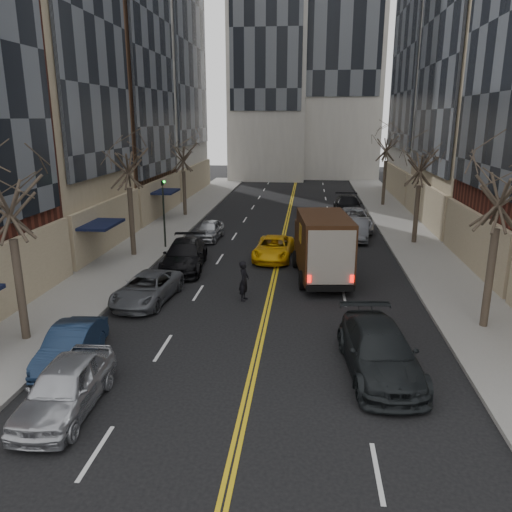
{
  "coord_description": "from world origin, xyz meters",
  "views": [
    {
      "loc": [
        1.67,
        -8.35,
        8.19
      ],
      "look_at": [
        -0.58,
        13.06,
        2.2
      ],
      "focal_mm": 35.0,
      "sensor_mm": 36.0,
      "label": 1
    }
  ],
  "objects_px": {
    "ups_truck": "(322,246)",
    "pedestrian": "(244,281)",
    "observer_sedan": "(380,351)",
    "taxi": "(274,248)"
  },
  "relations": [
    {
      "from": "ups_truck",
      "to": "observer_sedan",
      "type": "distance_m",
      "value": 10.11
    },
    {
      "from": "observer_sedan",
      "to": "pedestrian",
      "type": "relative_size",
      "value": 2.99
    },
    {
      "from": "observer_sedan",
      "to": "pedestrian",
      "type": "bearing_deg",
      "value": 124.4
    },
    {
      "from": "ups_truck",
      "to": "observer_sedan",
      "type": "bearing_deg",
      "value": -86.87
    },
    {
      "from": "pedestrian",
      "to": "observer_sedan",
      "type": "bearing_deg",
      "value": -131.85
    },
    {
      "from": "taxi",
      "to": "observer_sedan",
      "type": "bearing_deg",
      "value": -68.39
    },
    {
      "from": "observer_sedan",
      "to": "taxi",
      "type": "xyz_separation_m",
      "value": [
        -4.45,
        13.52,
        -0.14
      ]
    },
    {
      "from": "ups_truck",
      "to": "taxi",
      "type": "bearing_deg",
      "value": 121.05
    },
    {
      "from": "taxi",
      "to": "pedestrian",
      "type": "bearing_deg",
      "value": -93.39
    },
    {
      "from": "ups_truck",
      "to": "pedestrian",
      "type": "distance_m",
      "value": 5.17
    }
  ]
}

